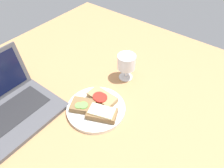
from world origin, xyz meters
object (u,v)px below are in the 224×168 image
(sandwich_with_cucumber, at_px, (83,106))
(wine_glass, at_px, (126,63))
(plate, at_px, (96,109))
(sandwich_with_cheese, at_px, (102,113))
(sandwich_with_tomato, at_px, (102,97))
(laptop, at_px, (5,108))

(sandwich_with_cucumber, distance_m, wine_glass, 0.27)
(plate, height_order, sandwich_with_cucumber, sandwich_with_cucumber)
(plate, xyz_separation_m, sandwich_with_cucumber, (-0.03, 0.04, 0.02))
(sandwich_with_cucumber, bearing_deg, sandwich_with_cheese, -81.06)
(sandwich_with_cheese, distance_m, sandwich_with_tomato, 0.08)
(plate, height_order, laptop, laptop)
(laptop, bearing_deg, wine_glass, -27.44)
(sandwich_with_tomato, bearing_deg, sandwich_with_cucumber, 158.26)
(plate, relative_size, wine_glass, 1.90)
(plate, bearing_deg, sandwich_with_cucumber, 129.14)
(wine_glass, bearing_deg, laptop, 152.56)
(sandwich_with_cheese, distance_m, laptop, 0.37)
(sandwich_with_tomato, xyz_separation_m, sandwich_with_cucumber, (-0.08, 0.03, -0.00))
(sandwich_with_cheese, height_order, laptop, laptop)
(sandwich_with_tomato, height_order, wine_glass, wine_glass)
(plate, distance_m, sandwich_with_tomato, 0.05)
(plate, xyz_separation_m, sandwich_with_tomato, (0.05, 0.01, 0.02))
(sandwich_with_cheese, xyz_separation_m, sandwich_with_tomato, (0.06, 0.05, -0.00))
(wine_glass, xyz_separation_m, laptop, (-0.46, 0.24, -0.05))
(plate, relative_size, sandwich_with_tomato, 1.94)
(sandwich_with_tomato, bearing_deg, wine_glass, 3.67)
(sandwich_with_cheese, xyz_separation_m, wine_glass, (0.25, 0.06, 0.05))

